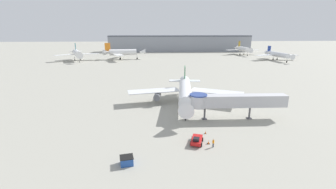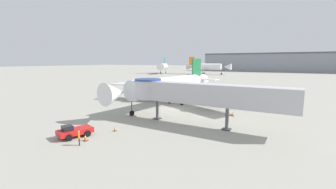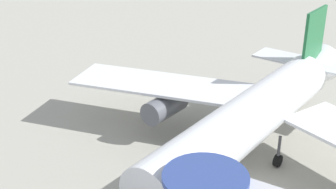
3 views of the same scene
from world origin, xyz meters
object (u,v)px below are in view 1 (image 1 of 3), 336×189
background_jet_teal_tail (77,54)px  background_jet_gold_tail (243,49)px  jet_bridge (232,101)px  background_jet_orange_tail (122,52)px  background_jet_blue_tail (277,54)px  service_container_blue (127,160)px  main_airplane (185,92)px  pushback_tug_red (197,140)px  traffic_cone_near_nose (206,132)px  traffic_cone_apron_front (208,142)px  traffic_cone_starboard_wing (233,107)px  ground_crew_marshaller (213,143)px

background_jet_teal_tail → background_jet_gold_tail: bearing=-8.8°
jet_bridge → background_jet_orange_tail: 125.82m
jet_bridge → background_jet_blue_tail: size_ratio=0.72×
service_container_blue → background_jet_teal_tail: size_ratio=0.08×
main_airplane → pushback_tug_red: 22.62m
traffic_cone_near_nose → background_jet_teal_tail: size_ratio=0.02×
traffic_cone_apron_front → background_jet_gold_tail: (68.52, 156.49, 4.57)m
jet_bridge → traffic_cone_near_nose: (-7.81, -7.70, -4.21)m
main_airplane → background_jet_blue_tail: size_ratio=1.04×
service_container_blue → traffic_cone_starboard_wing: service_container_blue is taller
pushback_tug_red → jet_bridge: bearing=66.1°
service_container_blue → main_airplane: bearing=65.0°
jet_bridge → traffic_cone_starboard_wing: 9.48m
traffic_cone_near_nose → ground_crew_marshaller: size_ratio=0.39×
pushback_tug_red → background_jet_blue_tail: (80.26, 117.61, 3.48)m
main_airplane → traffic_cone_near_nose: 18.79m
background_jet_blue_tail → background_jet_orange_tail: bearing=171.3°
jet_bridge → background_jet_blue_tail: bearing=58.2°
pushback_tug_red → background_jet_gold_tail: bearing=83.4°
pushback_tug_red → service_container_blue: (-12.31, -5.98, -0.04)m
background_jet_gold_tail → ground_crew_marshaller: bearing=-115.4°
pushback_tug_red → traffic_cone_apron_front: 2.22m
traffic_cone_starboard_wing → traffic_cone_near_nose: (-11.33, -15.44, -0.01)m
ground_crew_marshaller → service_container_blue: bearing=-128.9°
jet_bridge → background_jet_orange_tail: size_ratio=0.66×
traffic_cone_apron_front → ground_crew_marshaller: 1.50m
main_airplane → traffic_cone_near_nose: bearing=-77.4°
traffic_cone_starboard_wing → background_jet_blue_tail: (66.32, 98.14, 3.87)m
traffic_cone_near_nose → background_jet_blue_tail: background_jet_blue_tail is taller
pushback_tug_red → traffic_cone_apron_front: bearing=10.2°
background_jet_gold_tail → background_jet_teal_tail: bearing=-168.1°
service_container_blue → ground_crew_marshaller: size_ratio=1.49×
background_jet_teal_tail → ground_crew_marshaller: bearing=-86.1°
jet_bridge → background_jet_blue_tail: 126.84m
background_jet_teal_tail → background_jet_blue_tail: bearing=-25.3°
traffic_cone_apron_front → background_jet_teal_tail: bearing=116.7°
service_container_blue → jet_bridge: bearing=37.9°
service_container_blue → traffic_cone_near_nose: 17.97m
traffic_cone_near_nose → background_jet_orange_tail: size_ratio=0.02×
background_jet_gold_tail → service_container_blue: bearing=-119.2°
main_airplane → background_jet_blue_tail: (79.37, 95.25, 0.17)m
pushback_tug_red → service_container_blue: size_ratio=1.77×
main_airplane → traffic_cone_starboard_wing: (13.06, -2.90, -3.70)m
jet_bridge → traffic_cone_apron_front: (-8.25, -12.01, -4.14)m
service_container_blue → traffic_cone_apron_front: 15.57m
jet_bridge → ground_crew_marshaller: jet_bridge is taller
traffic_cone_near_nose → background_jet_gold_tail: size_ratio=0.02×
pushback_tug_red → ground_crew_marshaller: ground_crew_marshaller is taller
pushback_tug_red → main_airplane: bearing=105.4°
service_container_blue → traffic_cone_near_nose: size_ratio=3.78×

